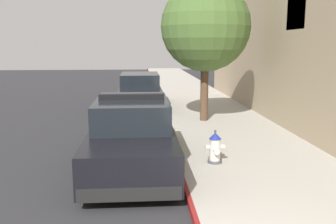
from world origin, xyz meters
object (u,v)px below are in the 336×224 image
(fire_hydrant, at_px, (215,148))
(police_cruiser, at_px, (132,135))
(parked_car_silver_ahead, at_px, (140,92))
(street_tree, at_px, (205,27))

(fire_hydrant, bearing_deg, police_cruiser, 170.18)
(parked_car_silver_ahead, height_order, street_tree, street_tree)
(police_cruiser, height_order, street_tree, street_tree)
(police_cruiser, relative_size, street_tree, 1.00)
(fire_hydrant, height_order, street_tree, street_tree)
(parked_car_silver_ahead, xyz_separation_m, street_tree, (2.28, -3.42, 2.66))
(parked_car_silver_ahead, bearing_deg, street_tree, -56.32)
(parked_car_silver_ahead, distance_m, fire_hydrant, 8.40)
(street_tree, bearing_deg, police_cruiser, -118.65)
(parked_car_silver_ahead, bearing_deg, police_cruiser, -91.24)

